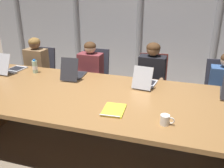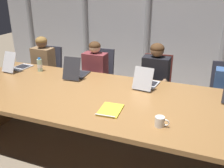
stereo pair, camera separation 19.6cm
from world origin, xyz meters
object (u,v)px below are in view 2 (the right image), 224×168
(water_bottle_primary, at_px, (40,65))
(spiral_notepad, at_px, (110,110))
(laptop_center, at_px, (146,82))
(person_left_end, at_px, (41,66))
(office_chair_center, at_px, (155,95))
(office_chair_left_end, at_px, (48,79))
(laptop_left_end, at_px, (18,66))
(laptop_left_mid, at_px, (77,73))
(person_left_mid, at_px, (93,73))
(office_chair_left_mid, at_px, (98,86))
(person_center, at_px, (154,79))
(coffee_mug_near, at_px, (160,122))

(water_bottle_primary, bearing_deg, spiral_notepad, -28.76)
(laptop_center, distance_m, person_left_end, 2.05)
(laptop_center, bearing_deg, office_chair_center, 5.29)
(office_chair_center, bearing_deg, laptop_center, -7.63)
(office_chair_left_end, xyz_separation_m, person_left_end, (-0.00, -0.16, 0.31))
(laptop_left_end, xyz_separation_m, laptop_center, (2.02, 0.04, -0.00))
(water_bottle_primary, bearing_deg, office_chair_center, 20.47)
(laptop_left_mid, xyz_separation_m, laptop_center, (1.02, 0.00, -0.00))
(spiral_notepad, bearing_deg, person_left_mid, 118.28)
(office_chair_left_end, bearing_deg, office_chair_left_mid, 88.91)
(person_center, bearing_deg, office_chair_center, 178.33)
(laptop_left_end, bearing_deg, person_left_end, 0.89)
(laptop_left_end, xyz_separation_m, person_left_end, (0.03, 0.51, -0.15))
(person_left_end, bearing_deg, office_chair_left_end, -177.39)
(laptop_center, distance_m, coffee_mug_near, 0.97)
(person_left_mid, height_order, water_bottle_primary, person_left_mid)
(laptop_center, bearing_deg, water_bottle_primary, 95.86)
(person_center, bearing_deg, coffee_mug_near, 15.53)
(office_chair_left_end, distance_m, person_center, 2.02)
(laptop_center, height_order, person_center, person_center)
(person_center, distance_m, spiral_notepad, 1.28)
(laptop_left_end, distance_m, spiral_notepad, 1.98)
(laptop_left_end, height_order, person_left_end, person_left_end)
(office_chair_left_mid, distance_m, person_left_end, 1.08)
(laptop_left_end, distance_m, office_chair_center, 2.18)
(person_left_end, bearing_deg, person_center, 93.39)
(laptop_left_mid, distance_m, spiral_notepad, 1.15)
(laptop_left_end, distance_m, office_chair_left_mid, 1.33)
(coffee_mug_near, xyz_separation_m, spiral_notepad, (-0.54, 0.12, -0.04))
(laptop_center, distance_m, spiral_notepad, 0.81)
(laptop_left_mid, height_order, office_chair_center, laptop_left_mid)
(person_left_mid, bearing_deg, laptop_left_end, -62.85)
(person_left_end, xyz_separation_m, spiral_notepad, (1.80, -1.26, 0.10))
(office_chair_left_end, distance_m, person_left_mid, 1.06)
(spiral_notepad, bearing_deg, laptop_left_end, 153.69)
(person_center, bearing_deg, water_bottle_primary, -73.07)
(person_left_end, bearing_deg, office_chair_center, 97.82)
(person_left_end, bearing_deg, water_bottle_primary, 40.11)
(laptop_left_mid, xyz_separation_m, person_left_end, (-0.97, 0.47, -0.16))
(laptop_left_end, bearing_deg, office_chair_center, -67.49)
(person_center, distance_m, water_bottle_primary, 1.72)
(laptop_left_mid, xyz_separation_m, water_bottle_primary, (-0.63, 0.01, 0.03))
(office_chair_left_mid, relative_size, person_center, 0.81)
(coffee_mug_near, bearing_deg, office_chair_left_end, 146.81)
(laptop_left_end, distance_m, person_center, 2.09)
(office_chair_center, bearing_deg, person_left_end, -92.03)
(office_chair_left_mid, height_order, person_center, person_center)
(laptop_left_mid, bearing_deg, coffee_mug_near, -127.28)
(office_chair_left_end, relative_size, office_chair_center, 0.96)
(laptop_left_mid, bearing_deg, person_left_end, 60.38)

